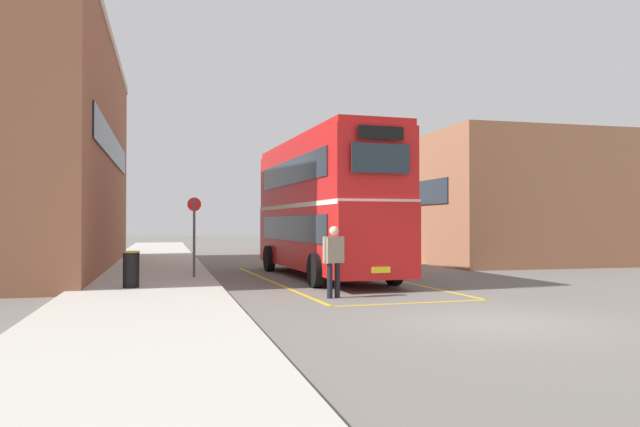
% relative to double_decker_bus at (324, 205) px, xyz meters
% --- Properties ---
extents(ground_plane, '(135.60, 135.60, 0.00)m').
position_rel_double_decker_bus_xyz_m(ground_plane, '(0.72, 4.48, -2.51)').
color(ground_plane, '#66605B').
extents(sidewalk_left, '(4.00, 57.60, 0.14)m').
position_rel_double_decker_bus_xyz_m(sidewalk_left, '(-5.78, 6.88, -2.44)').
color(sidewalk_left, '#B2ADA3').
rests_on(sidewalk_left, ground).
extents(brick_building_left, '(6.69, 18.55, 9.31)m').
position_rel_double_decker_bus_xyz_m(brick_building_left, '(-10.67, 5.52, 2.15)').
color(brick_building_left, brown).
rests_on(brick_building_left, ground).
extents(depot_building_right, '(8.70, 15.01, 5.93)m').
position_rel_double_decker_bus_xyz_m(depot_building_right, '(10.53, 8.76, 0.45)').
color(depot_building_right, '#9E6647').
rests_on(depot_building_right, ground).
extents(double_decker_bus, '(3.11, 10.22, 4.75)m').
position_rel_double_decker_bus_xyz_m(double_decker_bus, '(0.00, 0.00, 0.00)').
color(double_decker_bus, black).
rests_on(double_decker_bus, ground).
extents(single_deck_bus, '(3.17, 8.21, 3.02)m').
position_rel_double_decker_bus_xyz_m(single_deck_bus, '(3.59, 15.64, -0.87)').
color(single_deck_bus, black).
rests_on(single_deck_bus, ground).
extents(pedestrian_boarding, '(0.57, 0.38, 1.80)m').
position_rel_double_decker_bus_xyz_m(pedestrian_boarding, '(-1.21, -5.61, -1.46)').
color(pedestrian_boarding, black).
rests_on(pedestrian_boarding, ground).
extents(litter_bin, '(0.45, 0.45, 0.98)m').
position_rel_double_decker_bus_xyz_m(litter_bin, '(-6.19, -3.19, -1.88)').
color(litter_bin, black).
rests_on(litter_bin, sidewalk_left).
extents(bus_stop_sign, '(0.44, 0.10, 2.56)m').
position_rel_double_decker_bus_xyz_m(bus_stop_sign, '(-4.40, -0.44, -0.83)').
color(bus_stop_sign, '#4C4C51').
rests_on(bus_stop_sign, sidewalk_left).
extents(bay_marking_yellow, '(4.72, 12.32, 0.01)m').
position_rel_double_decker_bus_xyz_m(bay_marking_yellow, '(0.05, -1.88, -2.51)').
color(bay_marking_yellow, gold).
rests_on(bay_marking_yellow, ground).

